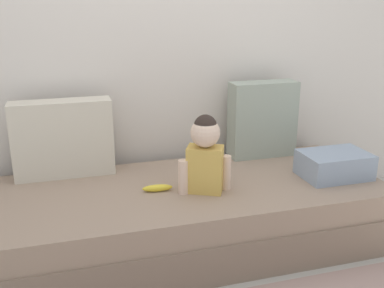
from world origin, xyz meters
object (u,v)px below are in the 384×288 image
at_px(toddler, 205,152).
at_px(folded_blanket, 334,165).
at_px(couch, 185,215).
at_px(throw_pillow_right, 262,119).
at_px(throw_pillow_left, 63,139).
at_px(banana, 157,188).

xyz_separation_m(toddler, folded_blanket, (0.82, -0.01, -0.15)).
height_order(couch, throw_pillow_right, throw_pillow_right).
height_order(couch, throw_pillow_left, throw_pillow_left).
bearing_deg(throw_pillow_right, banana, -153.62).
bearing_deg(throw_pillow_left, throw_pillow_right, 0.00).
bearing_deg(folded_blanket, throw_pillow_left, 162.47).
relative_size(couch, throw_pillow_right, 4.66).
bearing_deg(couch, throw_pillow_right, 29.82).
xyz_separation_m(throw_pillow_left, toddler, (0.74, -0.48, -0.00)).
height_order(toddler, folded_blanket, toddler).
bearing_deg(couch, toddler, -49.60).
height_order(throw_pillow_left, toddler, throw_pillow_left).
bearing_deg(toddler, folded_blanket, -1.02).
distance_m(couch, banana, 0.27).
xyz_separation_m(couch, toddler, (0.09, -0.10, 0.42)).
distance_m(throw_pillow_left, throw_pillow_right, 1.31).
xyz_separation_m(couch, throw_pillow_left, (-0.65, 0.37, 0.42)).
height_order(couch, toddler, toddler).
bearing_deg(toddler, throw_pillow_right, 40.27).
bearing_deg(couch, throw_pillow_left, 150.18).
bearing_deg(throw_pillow_right, folded_blanket, -62.69).
bearing_deg(banana, folded_blanket, -4.54).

